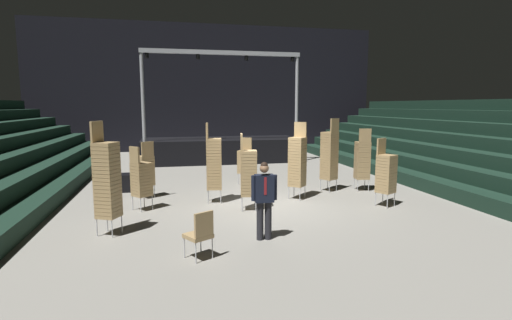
# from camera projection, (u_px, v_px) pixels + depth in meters

# --- Properties ---
(ground_plane) EXTENTS (22.00, 30.00, 0.10)m
(ground_plane) POSITION_uv_depth(u_px,v_px,m) (262.00, 208.00, 11.39)
(ground_plane) COLOR gray
(arena_end_wall) EXTENTS (22.00, 0.30, 8.00)m
(arena_end_wall) POSITION_uv_depth(u_px,v_px,m) (209.00, 88.00, 25.34)
(arena_end_wall) COLOR black
(arena_end_wall) RESTS_ON ground_plane
(bleacher_bank_right) EXTENTS (5.25, 24.00, 3.15)m
(bleacher_bank_right) POSITION_uv_depth(u_px,v_px,m) (486.00, 143.00, 13.90)
(bleacher_bank_right) COLOR black
(bleacher_bank_right) RESTS_ON ground_plane
(stage_riser) EXTENTS (7.98, 2.83, 5.49)m
(stage_riser) POSITION_uv_depth(u_px,v_px,m) (221.00, 148.00, 20.49)
(stage_riser) COLOR black
(stage_riser) RESTS_ON ground_plane
(man_with_tie) EXTENTS (0.57, 0.24, 1.71)m
(man_with_tie) POSITION_uv_depth(u_px,v_px,m) (264.00, 196.00, 8.45)
(man_with_tie) COLOR black
(man_with_tie) RESTS_ON ground_plane
(chair_stack_front_left) EXTENTS (0.60, 0.60, 2.48)m
(chair_stack_front_left) POSITION_uv_depth(u_px,v_px,m) (329.00, 155.00, 13.30)
(chair_stack_front_left) COLOR #B2B5BA
(chair_stack_front_left) RESTS_ON ground_plane
(chair_stack_front_right) EXTENTS (0.61, 0.61, 1.71)m
(chair_stack_front_right) POSITION_uv_depth(u_px,v_px,m) (245.00, 161.00, 14.59)
(chair_stack_front_right) COLOR #B2B5BA
(chair_stack_front_right) RESTS_ON ground_plane
(chair_stack_mid_left) EXTENTS (0.50, 0.50, 2.14)m
(chair_stack_mid_left) POSITION_uv_depth(u_px,v_px,m) (362.00, 160.00, 13.41)
(chair_stack_mid_left) COLOR #B2B5BA
(chair_stack_mid_left) RESTS_ON ground_plane
(chair_stack_mid_right) EXTENTS (0.50, 0.50, 2.39)m
(chair_stack_mid_right) POSITION_uv_depth(u_px,v_px,m) (214.00, 163.00, 11.75)
(chair_stack_mid_right) COLOR #B2B5BA
(chair_stack_mid_right) RESTS_ON ground_plane
(chair_stack_mid_centre) EXTENTS (0.62, 0.62, 2.39)m
(chair_stack_mid_centre) POSITION_uv_depth(u_px,v_px,m) (297.00, 161.00, 12.18)
(chair_stack_mid_centre) COLOR #B2B5BA
(chair_stack_mid_centre) RESTS_ON ground_plane
(chair_stack_rear_left) EXTENTS (0.62, 0.62, 1.79)m
(chair_stack_rear_left) POSITION_uv_depth(u_px,v_px,m) (141.00, 178.00, 10.88)
(chair_stack_rear_left) COLOR #B2B5BA
(chair_stack_rear_left) RESTS_ON ground_plane
(chair_stack_rear_right) EXTENTS (0.60, 0.60, 1.96)m
(chair_stack_rear_right) POSITION_uv_depth(u_px,v_px,m) (386.00, 173.00, 11.30)
(chair_stack_rear_right) COLOR #B2B5BA
(chair_stack_rear_right) RESTS_ON ground_plane
(chair_stack_rear_centre) EXTENTS (0.61, 0.61, 1.79)m
(chair_stack_rear_centre) POSITION_uv_depth(u_px,v_px,m) (145.00, 170.00, 12.34)
(chair_stack_rear_centre) COLOR #B2B5BA
(chair_stack_rear_centre) RESTS_ON ground_plane
(chair_stack_aisle_left) EXTENTS (0.59, 0.59, 2.56)m
(chair_stack_aisle_left) POSITION_uv_depth(u_px,v_px,m) (107.00, 179.00, 8.75)
(chair_stack_aisle_left) COLOR #B2B5BA
(chair_stack_aisle_left) RESTS_ON ground_plane
(chair_stack_aisle_right) EXTENTS (0.50, 0.50, 2.14)m
(chair_stack_aisle_right) POSITION_uv_depth(u_px,v_px,m) (248.00, 172.00, 10.90)
(chair_stack_aisle_right) COLOR #B2B5BA
(chair_stack_aisle_right) RESTS_ON ground_plane
(equipment_road_case) EXTENTS (0.91, 0.61, 0.59)m
(equipment_road_case) POSITION_uv_depth(u_px,v_px,m) (120.00, 183.00, 13.35)
(equipment_road_case) COLOR black
(equipment_road_case) RESTS_ON ground_plane
(loose_chair_near_man) EXTENTS (0.60, 0.60, 0.95)m
(loose_chair_near_man) POSITION_uv_depth(u_px,v_px,m) (200.00, 232.00, 7.41)
(loose_chair_near_man) COLOR #B2B5BA
(loose_chair_near_man) RESTS_ON ground_plane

